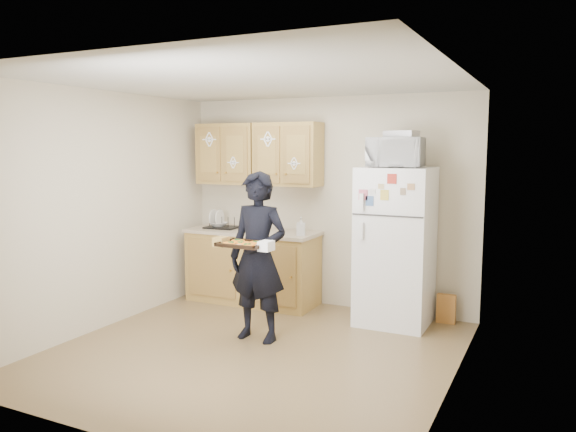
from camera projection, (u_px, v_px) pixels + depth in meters
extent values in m
plane|color=brown|center=(254.00, 351.00, 5.28)|extent=(3.60, 3.60, 0.00)
plane|color=beige|center=(252.00, 80.00, 4.98)|extent=(3.60, 3.60, 0.00)
cube|color=beige|center=(327.00, 203.00, 6.73)|extent=(3.60, 0.04, 2.50)
cube|color=beige|center=(112.00, 253.00, 3.52)|extent=(3.60, 0.04, 2.50)
cube|color=beige|center=(104.00, 210.00, 5.91)|extent=(0.04, 3.60, 2.50)
cube|color=beige|center=(455.00, 233.00, 4.35)|extent=(0.04, 3.60, 2.50)
cube|color=white|center=(395.00, 246.00, 6.04)|extent=(0.75, 0.70, 1.70)
cube|color=olive|center=(253.00, 268.00, 6.92)|extent=(1.60, 0.60, 0.86)
cube|color=#B8A98D|center=(252.00, 232.00, 6.86)|extent=(1.64, 0.64, 0.04)
cube|color=olive|center=(229.00, 154.00, 7.04)|extent=(0.80, 0.33, 0.75)
cube|color=olive|center=(288.00, 154.00, 6.69)|extent=(0.80, 0.33, 0.75)
cube|color=gold|center=(446.00, 309.00, 6.12)|extent=(0.20, 0.07, 0.32)
imported|color=black|center=(258.00, 257.00, 5.52)|extent=(0.62, 0.42, 1.68)
cube|color=black|center=(243.00, 245.00, 5.23)|extent=(0.44, 0.33, 0.04)
cylinder|color=#FFAF20|center=(230.00, 243.00, 5.21)|extent=(0.15, 0.15, 0.02)
cylinder|color=#FFAF20|center=(248.00, 245.00, 5.12)|extent=(0.15, 0.15, 0.02)
cylinder|color=#FFAF20|center=(238.00, 241.00, 5.34)|extent=(0.15, 0.15, 0.02)
cylinder|color=#FFAF20|center=(256.00, 243.00, 5.25)|extent=(0.15, 0.15, 0.02)
cylinder|color=#FFAF20|center=(243.00, 243.00, 5.23)|extent=(0.15, 0.15, 0.02)
imported|color=white|center=(396.00, 152.00, 5.88)|extent=(0.59, 0.42, 0.31)
cube|color=#ABACB2|center=(401.00, 134.00, 5.86)|extent=(0.35, 0.27, 0.07)
cube|color=black|center=(222.00, 222.00, 7.04)|extent=(0.41, 0.32, 0.16)
imported|color=silver|center=(219.00, 224.00, 7.06)|extent=(0.23, 0.23, 0.05)
imported|color=white|center=(301.00, 226.00, 6.45)|extent=(0.12, 0.12, 0.21)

